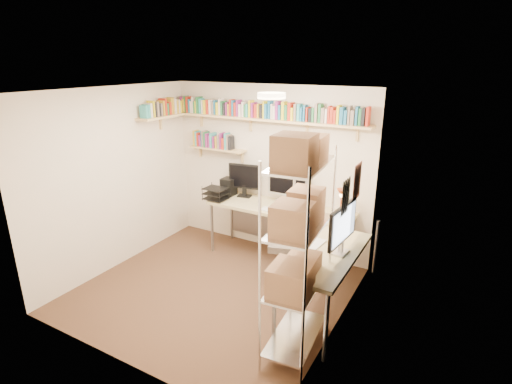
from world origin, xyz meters
TOP-DOWN VIEW (x-y plane):
  - ground at (0.00, 0.00)m, footprint 3.20×3.20m
  - room_shell at (0.00, 0.00)m, footprint 3.24×3.04m
  - wall_shelves at (-0.41, 1.30)m, footprint 3.12×1.09m
  - corner_desk at (0.50, 0.91)m, footprint 2.53×2.09m
  - office_chair at (0.68, 0.79)m, footprint 0.57×0.58m
  - wire_rack at (1.36, -0.53)m, footprint 0.51×0.92m

SIDE VIEW (x-z plane):
  - ground at x=0.00m, z-range 0.00..0.00m
  - office_chair at x=0.68m, z-range -0.08..0.96m
  - corner_desk at x=0.50m, z-range 0.10..1.52m
  - wire_rack at x=1.36m, z-range 0.27..2.52m
  - room_shell at x=0.00m, z-range 0.29..2.81m
  - wall_shelves at x=-0.41m, z-range 1.62..2.42m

